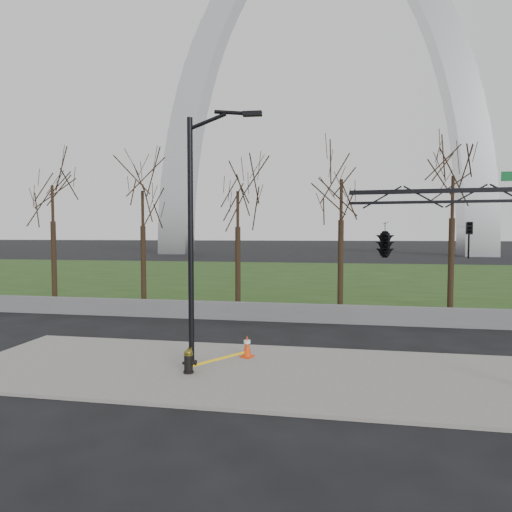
% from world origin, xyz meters
% --- Properties ---
extents(ground, '(500.00, 500.00, 0.00)m').
position_xyz_m(ground, '(0.00, 0.00, 0.00)').
color(ground, black).
rests_on(ground, ground).
extents(sidewalk, '(18.00, 6.00, 0.10)m').
position_xyz_m(sidewalk, '(0.00, 0.00, 0.05)').
color(sidewalk, slate).
rests_on(sidewalk, ground).
extents(grass_strip, '(120.00, 40.00, 0.06)m').
position_xyz_m(grass_strip, '(0.00, 30.00, 0.03)').
color(grass_strip, '#263D16').
rests_on(grass_strip, ground).
extents(guardrail, '(60.00, 0.30, 0.90)m').
position_xyz_m(guardrail, '(0.00, 8.00, 0.45)').
color(guardrail, '#59595B').
rests_on(guardrail, ground).
extents(gateway_arch, '(66.00, 6.00, 65.00)m').
position_xyz_m(gateway_arch, '(0.00, 75.00, 32.50)').
color(gateway_arch, silver).
rests_on(gateway_arch, ground).
extents(tree_row, '(40.25, 4.00, 8.04)m').
position_xyz_m(tree_row, '(-2.87, 12.00, 4.02)').
color(tree_row, black).
rests_on(tree_row, ground).
extents(fire_hydrant, '(0.48, 0.31, 0.78)m').
position_xyz_m(fire_hydrant, '(-1.59, -0.61, 0.46)').
color(fire_hydrant, black).
rests_on(fire_hydrant, sidewalk).
extents(traffic_cone, '(0.50, 0.50, 0.75)m').
position_xyz_m(traffic_cone, '(-0.17, 1.35, 0.48)').
color(traffic_cone, red).
rests_on(traffic_cone, sidewalk).
extents(street_light, '(2.39, 0.31, 8.21)m').
position_xyz_m(street_light, '(-1.59, 0.34, 4.69)').
color(street_light, black).
rests_on(street_light, ground).
extents(traffic_signal_mast, '(5.10, 2.51, 6.00)m').
position_xyz_m(traffic_signal_mast, '(4.90, -0.32, 4.15)').
color(traffic_signal_mast, black).
rests_on(traffic_signal_mast, ground).
extents(caution_tape, '(1.65, 1.97, 0.40)m').
position_xyz_m(caution_tape, '(-1.12, 0.22, 0.38)').
color(caution_tape, yellow).
rests_on(caution_tape, ground).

